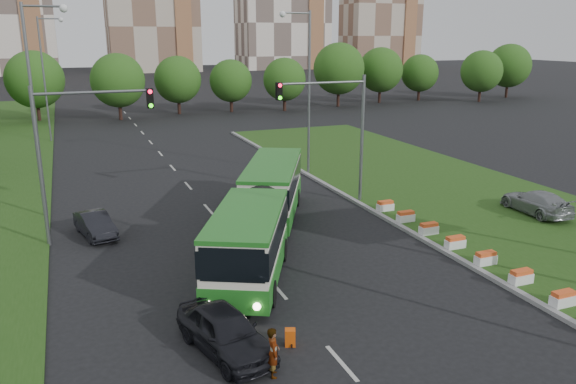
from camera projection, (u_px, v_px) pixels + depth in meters
name	position (u px, v px, depth m)	size (l,w,h in m)	color
ground	(341.00, 278.00, 24.71)	(360.00, 360.00, 0.00)	black
grass_median	(464.00, 198.00, 36.46)	(14.00, 60.00, 0.15)	#224814
median_kerb	(371.00, 210.00, 33.99)	(0.30, 60.00, 0.18)	gray
lane_markings	(183.00, 179.00, 41.55)	(0.20, 100.00, 0.01)	#B1B1AA
flower_planters	(470.00, 250.00, 26.69)	(1.10, 15.90, 0.60)	white
traffic_mast_median	(339.00, 120.00, 33.91)	(5.76, 0.32, 8.00)	slate
traffic_mast_left	(73.00, 139.00, 27.64)	(5.76, 0.32, 8.00)	slate
street_lamps	(213.00, 116.00, 30.98)	(36.00, 60.00, 12.00)	slate
tree_line	(225.00, 79.00, 76.27)	(120.00, 8.00, 9.00)	#265316
midrise_east	(381.00, 4.00, 185.49)	(24.00, 14.00, 40.00)	#C2B19C
articulated_bus	(256.00, 210.00, 28.44)	(2.68, 17.22, 2.84)	white
car_left_near	(225.00, 331.00, 18.75)	(1.80, 4.49, 1.53)	black
car_left_far	(95.00, 224.00, 29.68)	(1.34, 3.85, 1.27)	black
car_median	(536.00, 202.00, 32.99)	(1.92, 4.72, 1.37)	gray
pedestrian	(273.00, 352.00, 17.39)	(0.60, 0.39, 1.65)	gray
shopping_trolley	(290.00, 338.00, 19.23)	(0.36, 0.38, 0.61)	#E9520C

